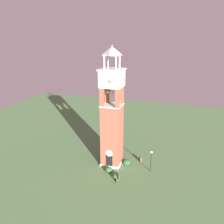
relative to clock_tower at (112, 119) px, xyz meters
name	(u,v)px	position (x,y,z in m)	size (l,w,h in m)	color
ground	(112,163)	(0.00, 0.00, -7.85)	(80.00, 80.00, 0.00)	#517547
clock_tower	(112,119)	(0.00, 0.00, 0.00)	(3.58, 3.58, 19.08)	#9E4C38
park_bench	(117,177)	(2.16, -4.28, -7.37)	(1.19, 1.60, 0.95)	brown
lamp_post	(151,157)	(6.52, -0.52, -5.38)	(0.36, 0.36, 3.53)	black
trash_bin	(140,159)	(4.42, 2.09, -7.45)	(0.52, 0.52, 0.80)	#4C4C51
shrub_near_entry	(116,176)	(1.98, -4.00, -7.47)	(1.19, 1.19, 0.78)	#28562D
shrub_left_of_tower	(127,162)	(2.46, 0.24, -7.41)	(1.26, 1.26, 0.89)	#28562D
shrub_behind_bench	(109,169)	(0.31, -2.72, -7.43)	(1.08, 1.08, 0.84)	#28562D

